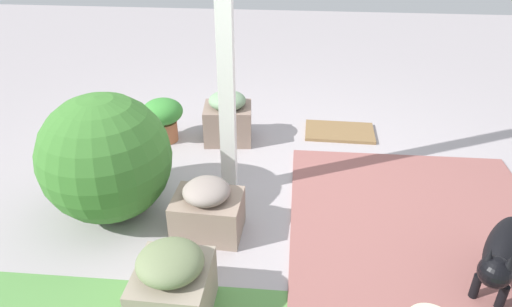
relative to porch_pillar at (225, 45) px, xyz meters
name	(u,v)px	position (x,y,z in m)	size (l,w,h in m)	color
ground_plane	(276,193)	(-0.36, 0.01, -1.16)	(12.00, 12.00, 0.00)	#A59CA0
brick_path	(426,247)	(-1.39, 0.55, -1.16)	(1.80, 2.40, 0.02)	#915753
porch_pillar	(225,45)	(0.00, 0.00, 0.00)	(0.11, 0.11, 2.33)	white
stone_planter_nearest	(228,118)	(0.13, -0.82, -0.94)	(0.46, 0.40, 0.48)	gray
stone_planter_mid	(208,210)	(0.08, 0.52, -0.97)	(0.48, 0.37, 0.41)	gray
stone_planter_far	(173,285)	(0.13, 1.24, -0.94)	(0.41, 0.44, 0.47)	gray
round_shrub	(106,158)	(0.80, 0.34, -0.71)	(0.91, 0.91, 0.91)	#3A732D
terracotta_pot_broad	(163,117)	(0.72, -0.77, -0.92)	(0.37, 0.37, 0.40)	#A85F3F
dog	(503,252)	(-1.68, 0.89, -0.87)	(0.50, 0.70, 0.51)	black
doormat	(340,132)	(-0.92, -1.05, -1.15)	(0.65, 0.40, 0.03)	olive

